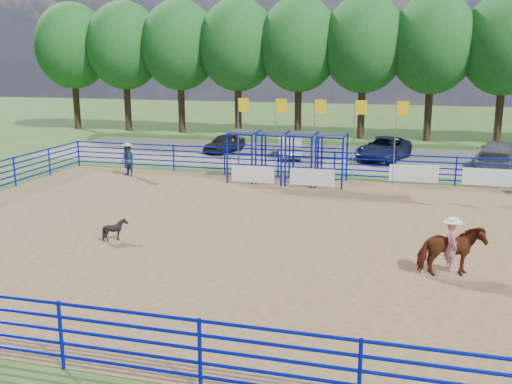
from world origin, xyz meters
TOP-DOWN VIEW (x-y plane):
  - ground at (0.00, 0.00)m, footprint 120.00×120.00m
  - arena_dirt at (0.00, 0.00)m, footprint 30.00×20.00m
  - gravel_strip at (0.00, 17.00)m, footprint 40.00×10.00m
  - horse_and_rider at (4.98, -2.63)m, footprint 1.99×1.36m
  - calf at (-6.06, -2.13)m, footprint 0.74×0.66m
  - spectator_cowboy at (-10.79, 8.04)m, footprint 1.03×0.95m
  - car_a at (-8.28, 16.96)m, footprint 2.31×3.85m
  - car_b at (-3.59, 16.12)m, footprint 2.22×4.24m
  - car_c at (2.21, 16.69)m, footprint 3.62×5.57m
  - car_d at (8.79, 15.84)m, footprint 3.47×5.80m
  - perimeter_fence at (0.00, 0.00)m, footprint 30.10×20.10m
  - chute_assembly at (-1.90, 8.84)m, footprint 19.32×2.41m
  - treeline at (0.00, 26.00)m, footprint 56.40×6.40m

SIDE VIEW (x-z plane):
  - ground at x=0.00m, z-range 0.00..0.00m
  - gravel_strip at x=0.00m, z-range 0.00..0.01m
  - arena_dirt at x=0.00m, z-range 0.00..0.02m
  - calf at x=-6.06m, z-range 0.02..0.80m
  - car_a at x=-8.28m, z-range 0.01..1.24m
  - car_b at x=-3.59m, z-range 0.01..1.34m
  - car_c at x=2.21m, z-range 0.01..1.44m
  - perimeter_fence at x=0.00m, z-range 0.00..1.50m
  - car_d at x=8.79m, z-range 0.01..1.58m
  - spectator_cowboy at x=-10.79m, z-range 0.02..1.79m
  - horse_and_rider at x=4.98m, z-range -0.34..2.16m
  - chute_assembly at x=-1.90m, z-range -0.84..3.36m
  - treeline at x=0.00m, z-range 1.91..13.15m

